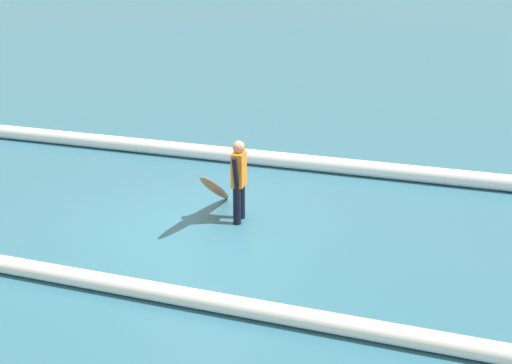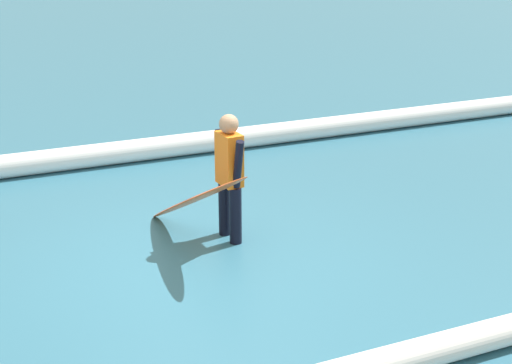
# 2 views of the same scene
# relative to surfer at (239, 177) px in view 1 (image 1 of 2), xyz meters

# --- Properties ---
(ground_plane) EXTENTS (139.56, 139.56, 0.00)m
(ground_plane) POSITION_rel_surfer_xyz_m (0.58, 0.41, -0.83)
(ground_plane) COLOR #2D667E
(surfer) EXTENTS (0.23, 0.63, 1.48)m
(surfer) POSITION_rel_surfer_xyz_m (0.00, 0.00, 0.00)
(surfer) COLOR black
(surfer) RESTS_ON ground_plane
(surfboard) EXTENTS (0.67, 2.12, 1.18)m
(surfboard) POSITION_rel_surfer_xyz_m (0.43, 0.04, -0.26)
(surfboard) COLOR #E55926
(surfboard) RESTS_ON ground_plane
(wave_crest_foreground) EXTENTS (20.34, 0.42, 0.34)m
(wave_crest_foreground) POSITION_rel_surfer_xyz_m (-0.13, -3.24, -0.66)
(wave_crest_foreground) COLOR white
(wave_crest_foreground) RESTS_ON ground_plane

